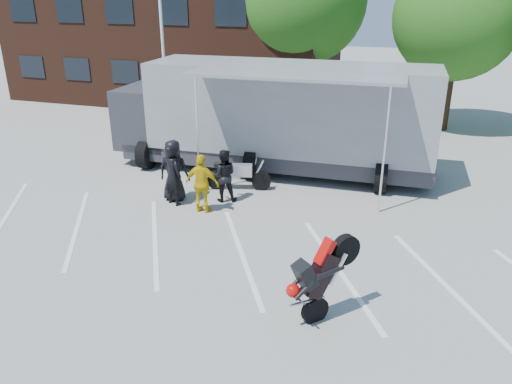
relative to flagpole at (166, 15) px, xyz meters
The scene contains 13 objects.
ground 12.83m from the flagpole, 58.02° to the right, with size 100.00×100.00×0.00m, color gray.
parking_bay_lines 12.06m from the flagpole, 55.25° to the right, with size 18.00×5.00×0.01m, color white.
office_building 8.97m from the flagpole, 115.15° to the left, with size 18.00×8.00×7.00m, color #442215.
flagpole is the anchor object (origin of this frame).
tree_left 7.37m from the flagpole, 54.72° to the left, with size 6.12×6.12×8.64m.
tree_mid 12.31m from the flagpole, 23.97° to the left, with size 5.44×5.44×7.68m.
transporter_truck 7.98m from the flagpole, 27.11° to the right, with size 11.80×5.69×3.75m, color gray, non-canonical shape.
parked_motorcycle 8.66m from the flagpole, 45.64° to the right, with size 0.70×2.11×1.11m, color #B7B8BC, non-canonical shape.
stunt_bike_rider 14.88m from the flagpole, 49.40° to the right, with size 0.76×1.62×1.90m, color black, non-canonical shape.
spectator_leather_a 8.33m from the flagpole, 62.58° to the right, with size 0.93×0.60×1.90m, color black.
spectator_leather_b 8.64m from the flagpole, 62.89° to the right, with size 0.67×0.44×1.84m, color black.
spectator_leather_c 8.80m from the flagpole, 51.49° to the right, with size 0.79×0.62×1.63m, color black.
spectator_hivis 9.33m from the flagpole, 57.11° to the right, with size 1.02×0.43×1.74m, color yellow.
Camera 1 is at (3.95, -9.14, 6.04)m, focal length 35.00 mm.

